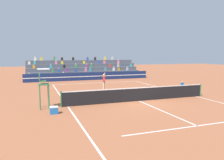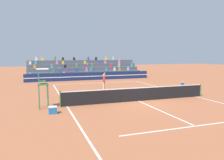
% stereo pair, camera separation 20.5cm
% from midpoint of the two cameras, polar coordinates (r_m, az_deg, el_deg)
% --- Properties ---
extents(ground_plane, '(120.00, 120.00, 0.00)m').
position_cam_midpoint_polar(ground_plane, '(17.20, 7.25, -5.47)').
color(ground_plane, '#AD603D').
extents(court_lines, '(11.10, 23.90, 0.01)m').
position_cam_midpoint_polar(court_lines, '(17.20, 7.25, -5.46)').
color(court_lines, white).
rests_on(court_lines, ground).
extents(tennis_net, '(12.00, 0.10, 1.10)m').
position_cam_midpoint_polar(tennis_net, '(17.09, 7.28, -3.68)').
color(tennis_net, '#2D6B38').
rests_on(tennis_net, ground).
extents(sponsor_banner_wall, '(18.00, 0.26, 1.10)m').
position_cam_midpoint_polar(sponsor_banner_wall, '(31.51, -5.40, 1.00)').
color(sponsor_banner_wall, navy).
rests_on(sponsor_banner_wall, ground).
extents(bleacher_stand, '(17.40, 4.75, 3.38)m').
position_cam_midpoint_polar(bleacher_stand, '(35.15, -6.92, 2.31)').
color(bleacher_stand, '#4C515B').
rests_on(bleacher_stand, ground).
extents(umpire_chair, '(0.76, 0.84, 2.67)m').
position_cam_midpoint_polar(umpire_chair, '(15.14, -17.38, -0.75)').
color(umpire_chair, '#337047').
rests_on(umpire_chair, ground).
extents(ball_kid_courtside, '(0.30, 0.36, 0.84)m').
position_cam_midpoint_polar(ball_kid_courtside, '(24.05, 18.14, -1.52)').
color(ball_kid_courtside, black).
rests_on(ball_kid_courtside, ground).
extents(tennis_player, '(0.45, 1.33, 2.29)m').
position_cam_midpoint_polar(tennis_player, '(21.55, -1.82, -0.36)').
color(tennis_player, beige).
rests_on(tennis_player, ground).
extents(tennis_ball, '(0.07, 0.07, 0.07)m').
position_cam_midpoint_polar(tennis_ball, '(22.11, -4.83, -2.68)').
color(tennis_ball, '#C6DB33').
rests_on(tennis_ball, ground).
extents(equipment_cooler, '(0.50, 0.38, 0.45)m').
position_cam_midpoint_polar(equipment_cooler, '(13.87, -14.80, -7.58)').
color(equipment_cooler, '#1E66B2').
rests_on(equipment_cooler, ground).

